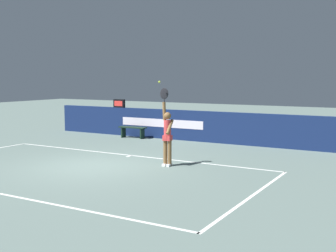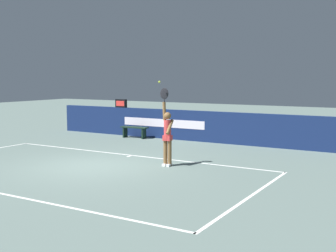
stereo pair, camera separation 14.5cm
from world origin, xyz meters
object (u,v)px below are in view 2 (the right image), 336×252
at_px(tennis_player, 167,134).
at_px(courtside_bench_near, 134,130).
at_px(speed_display, 121,103).
at_px(tennis_ball, 159,82).

relative_size(tennis_player, courtside_bench_near, 1.84).
xyz_separation_m(speed_display, tennis_ball, (5.34, -5.26, 1.07)).
distance_m(tennis_player, tennis_ball, 1.58).
distance_m(speed_display, courtside_bench_near, 1.67).
xyz_separation_m(tennis_player, tennis_ball, (-0.14, -0.23, 1.56)).
bearing_deg(speed_display, tennis_player, -42.57).
xyz_separation_m(speed_display, tennis_player, (5.48, -5.03, -0.49)).
relative_size(speed_display, tennis_ball, 8.74).
height_order(tennis_player, tennis_ball, tennis_ball).
xyz_separation_m(speed_display, courtside_bench_near, (1.12, -0.55, -1.10)).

